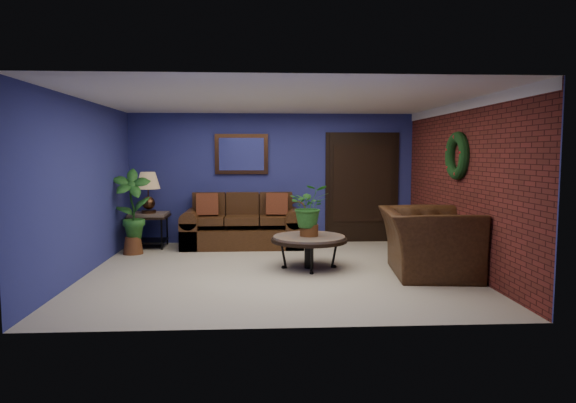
{
  "coord_description": "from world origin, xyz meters",
  "views": [
    {
      "loc": [
        -0.25,
        -7.46,
        1.74
      ],
      "look_at": [
        0.19,
        0.55,
        0.98
      ],
      "focal_mm": 32.0,
      "sensor_mm": 36.0,
      "label": 1
    }
  ],
  "objects": [
    {
      "name": "sofa",
      "position": [
        -0.58,
        2.08,
        0.33
      ],
      "size": [
        2.21,
        0.95,
        0.99
      ],
      "color": "#472A14",
      "rests_on": "ground"
    },
    {
      "name": "crown_molding",
      "position": [
        2.72,
        0.0,
        2.43
      ],
      "size": [
        0.03,
        5.0,
        0.14
      ],
      "primitive_type": "cube",
      "color": "white",
      "rests_on": "wall_right_brick"
    },
    {
      "name": "closet_door",
      "position": [
        1.75,
        2.47,
        1.05
      ],
      "size": [
        1.44,
        0.06,
        2.18
      ],
      "primitive_type": "cube",
      "color": "black",
      "rests_on": "wall_back"
    },
    {
      "name": "table_lamp",
      "position": [
        -2.3,
        2.05,
        1.11
      ],
      "size": [
        0.44,
        0.44,
        0.73
      ],
      "color": "#462A17",
      "rests_on": "end_table"
    },
    {
      "name": "tall_plant",
      "position": [
        -2.45,
        1.43,
        0.8
      ],
      "size": [
        0.7,
        0.53,
        1.48
      ],
      "color": "brown",
      "rests_on": "ground"
    },
    {
      "name": "floor",
      "position": [
        0.0,
        0.0,
        0.0
      ],
      "size": [
        5.5,
        5.5,
        0.0
      ],
      "primitive_type": "plane",
      "color": "beige",
      "rests_on": "ground"
    },
    {
      "name": "coffee_table",
      "position": [
        0.49,
        0.16,
        0.43
      ],
      "size": [
        1.15,
        1.15,
        0.49
      ],
      "rotation": [
        0.0,
        0.0,
        -0.01
      ],
      "color": "#59524E",
      "rests_on": "ground"
    },
    {
      "name": "armchair",
      "position": [
        2.15,
        -0.33,
        0.47
      ],
      "size": [
        1.41,
        1.57,
        0.94
      ],
      "primitive_type": "imported",
      "rotation": [
        0.0,
        0.0,
        1.47
      ],
      "color": "#472A14",
      "rests_on": "ground"
    },
    {
      "name": "wall_mirror",
      "position": [
        -0.6,
        2.46,
        1.72
      ],
      "size": [
        1.02,
        0.06,
        0.77
      ],
      "primitive_type": "cube",
      "color": "#462A17",
      "rests_on": "wall_back"
    },
    {
      "name": "coffee_plant",
      "position": [
        0.49,
        0.16,
        0.92
      ],
      "size": [
        0.59,
        0.52,
        0.78
      ],
      "color": "brown",
      "rests_on": "coffee_table"
    },
    {
      "name": "wall_right_brick",
      "position": [
        2.75,
        0.0,
        1.25
      ],
      "size": [
        0.04,
        5.0,
        2.5
      ],
      "primitive_type": "cube",
      "color": "maroon",
      "rests_on": "ground"
    },
    {
      "name": "wall_back",
      "position": [
        0.0,
        2.5,
        1.25
      ],
      "size": [
        5.5,
        0.04,
        2.5
      ],
      "primitive_type": "cube",
      "color": "navy",
      "rests_on": "ground"
    },
    {
      "name": "ceiling",
      "position": [
        0.0,
        0.0,
        2.5
      ],
      "size": [
        5.5,
        5.0,
        0.02
      ],
      "primitive_type": "cube",
      "color": "silver",
      "rests_on": "wall_back"
    },
    {
      "name": "end_table",
      "position": [
        -2.3,
        2.05,
        0.49
      ],
      "size": [
        0.7,
        0.7,
        0.64
      ],
      "color": "#59524E",
      "rests_on": "ground"
    },
    {
      "name": "wreath",
      "position": [
        2.69,
        0.05,
        1.7
      ],
      "size": [
        0.16,
        0.72,
        0.72
      ],
      "primitive_type": "torus",
      "rotation": [
        0.0,
        1.57,
        0.0
      ],
      "color": "black",
      "rests_on": "wall_right_brick"
    },
    {
      "name": "side_chair",
      "position": [
        0.45,
        2.11,
        0.47
      ],
      "size": [
        0.39,
        0.39,
        0.84
      ],
      "rotation": [
        0.0,
        0.0,
        -0.1
      ],
      "color": "#5A3219",
      "rests_on": "ground"
    },
    {
      "name": "wall_left",
      "position": [
        -2.75,
        0.0,
        1.25
      ],
      "size": [
        0.04,
        5.0,
        2.5
      ],
      "primitive_type": "cube",
      "color": "navy",
      "rests_on": "ground"
    },
    {
      "name": "floor_plant",
      "position": [
        2.35,
        1.47,
        0.44
      ],
      "size": [
        0.43,
        0.37,
        0.84
      ],
      "color": "brown",
      "rests_on": "ground"
    }
  ]
}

